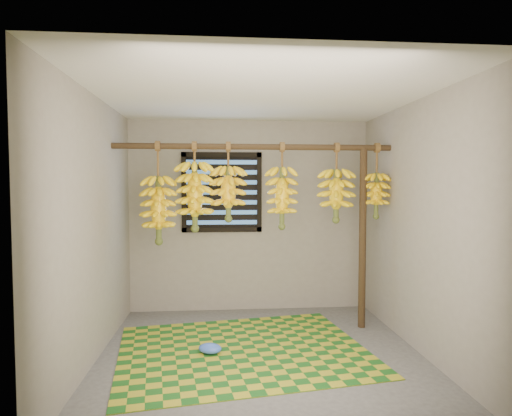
{
  "coord_description": "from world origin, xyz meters",
  "views": [
    {
      "loc": [
        -0.38,
        -3.89,
        1.58
      ],
      "look_at": [
        0.0,
        0.55,
        1.35
      ],
      "focal_mm": 30.0,
      "sensor_mm": 36.0,
      "label": 1
    }
  ],
  "objects": [
    {
      "name": "window",
      "position": [
        -0.35,
        1.48,
        1.5
      ],
      "size": [
        1.0,
        0.04,
        1.0
      ],
      "color": "black",
      "rests_on": "wall_back"
    },
    {
      "name": "wall_right",
      "position": [
        1.5,
        0.0,
        1.2
      ],
      "size": [
        0.01,
        3.0,
        2.4
      ],
      "primitive_type": "cube",
      "color": "gray",
      "rests_on": "floor"
    },
    {
      "name": "woven_mat",
      "position": [
        -0.16,
        0.13,
        0.01
      ],
      "size": [
        2.56,
        2.17,
        0.01
      ],
      "primitive_type": "cube",
      "rotation": [
        0.0,
        0.0,
        0.15
      ],
      "color": "#1A5A1A",
      "rests_on": "floor"
    },
    {
      "name": "ceiling",
      "position": [
        0.0,
        0.0,
        2.4
      ],
      "size": [
        3.0,
        3.0,
        0.01
      ],
      "primitive_type": "cube",
      "color": "silver",
      "rests_on": "wall_back"
    },
    {
      "name": "banana_bunch_c",
      "position": [
        -0.29,
        0.7,
        1.5
      ],
      "size": [
        0.36,
        0.36,
        0.84
      ],
      "color": "brown",
      "rests_on": "hanging_pole"
    },
    {
      "name": "banana_bunch_e",
      "position": [
        0.9,
        0.7,
        1.48
      ],
      "size": [
        0.38,
        0.38,
        0.86
      ],
      "color": "brown",
      "rests_on": "hanging_pole"
    },
    {
      "name": "banana_bunch_d",
      "position": [
        0.3,
        0.7,
        1.45
      ],
      "size": [
        0.33,
        0.33,
        0.93
      ],
      "color": "brown",
      "rests_on": "hanging_pole"
    },
    {
      "name": "hanging_pole",
      "position": [
        0.0,
        0.7,
        2.0
      ],
      "size": [
        3.0,
        0.06,
        0.06
      ],
      "primitive_type": "cylinder",
      "rotation": [
        0.0,
        1.57,
        0.0
      ],
      "color": "#3D2B19",
      "rests_on": "wall_left"
    },
    {
      "name": "wall_back",
      "position": [
        0.0,
        1.5,
        1.2
      ],
      "size": [
        3.0,
        0.01,
        2.4
      ],
      "primitive_type": "cube",
      "color": "gray",
      "rests_on": "floor"
    },
    {
      "name": "banana_bunch_b",
      "position": [
        -0.64,
        0.7,
        1.47
      ],
      "size": [
        0.38,
        0.38,
        0.95
      ],
      "color": "brown",
      "rests_on": "hanging_pole"
    },
    {
      "name": "banana_bunch_a",
      "position": [
        -1.03,
        0.7,
        1.33
      ],
      "size": [
        0.36,
        0.36,
        1.08
      ],
      "color": "brown",
      "rests_on": "hanging_pole"
    },
    {
      "name": "banana_bunch_f",
      "position": [
        1.35,
        0.7,
        1.48
      ],
      "size": [
        0.29,
        0.29,
        0.83
      ],
      "color": "brown",
      "rests_on": "hanging_pole"
    },
    {
      "name": "support_post",
      "position": [
        1.2,
        0.7,
        1.0
      ],
      "size": [
        0.08,
        0.08,
        2.0
      ],
      "primitive_type": "cylinder",
      "color": "#3D2B19",
      "rests_on": "floor"
    },
    {
      "name": "plastic_bag",
      "position": [
        -0.48,
        0.06,
        0.06
      ],
      "size": [
        0.27,
        0.23,
        0.09
      ],
      "primitive_type": "ellipsoid",
      "rotation": [
        0.0,
        0.0,
        -0.36
      ],
      "color": "blue",
      "rests_on": "woven_mat"
    },
    {
      "name": "wall_left",
      "position": [
        -1.5,
        0.0,
        1.2
      ],
      "size": [
        0.01,
        3.0,
        2.4
      ],
      "primitive_type": "cube",
      "color": "gray",
      "rests_on": "floor"
    },
    {
      "name": "floor",
      "position": [
        0.0,
        0.0,
        -0.01
      ],
      "size": [
        3.0,
        3.0,
        0.01
      ],
      "primitive_type": "cube",
      "color": "#4E4E4E",
      "rests_on": "ground"
    }
  ]
}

